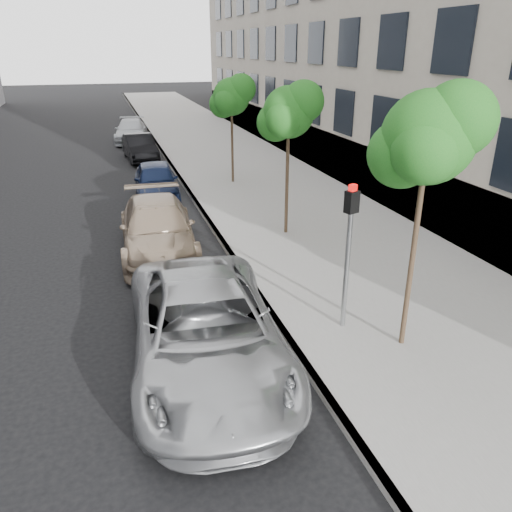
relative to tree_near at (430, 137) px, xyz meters
name	(u,v)px	position (x,y,z in m)	size (l,w,h in m)	color
ground	(269,436)	(-3.23, -1.50, -4.06)	(160.00, 160.00, 0.00)	black
sidewalk	(211,143)	(1.07, 22.50, -3.99)	(6.40, 72.00, 0.14)	gray
curb	(158,146)	(-2.05, 22.50, -3.99)	(0.15, 72.00, 0.14)	#9E9B93
tree_near	(430,137)	(0.00, 0.00, 0.00)	(1.85, 1.65, 4.84)	#38281C
tree_mid	(290,112)	(0.00, 6.50, -0.34)	(1.78, 1.58, 4.46)	#38281C
tree_far	(232,97)	(0.00, 13.00, -0.48)	(1.79, 1.59, 4.32)	#38281C
signal_pole	(349,241)	(-0.83, 0.92, -2.06)	(0.29, 0.25, 2.96)	#939699
minivan	(206,331)	(-3.75, 0.49, -3.28)	(2.59, 5.61, 1.56)	#A5A7AA
suv	(157,228)	(-3.93, 6.37, -3.34)	(2.02, 4.96, 1.44)	tan
sedan_blue	(156,181)	(-3.33, 11.95, -3.38)	(1.60, 3.99, 1.36)	#111B39
sedan_black	(140,147)	(-3.33, 19.21, -3.42)	(1.36, 3.89, 1.28)	black
sedan_rear	(131,131)	(-3.37, 24.75, -3.41)	(1.83, 4.50, 1.31)	#AAAEB2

